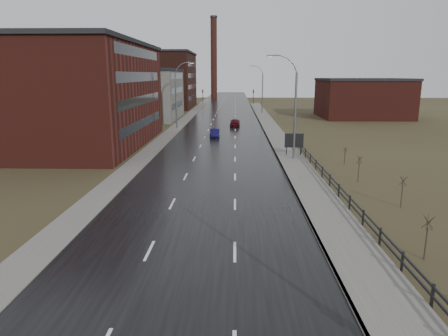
{
  "coord_description": "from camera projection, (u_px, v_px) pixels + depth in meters",
  "views": [
    {
      "loc": [
        2.27,
        -7.74,
        9.29
      ],
      "look_at": [
        1.53,
        19.04,
        3.0
      ],
      "focal_mm": 32.0,
      "sensor_mm": 36.0,
      "label": 1
    }
  ],
  "objects": [
    {
      "name": "road",
      "position": [
        222.0,
        130.0,
        68.1
      ],
      "size": [
        14.0,
        300.0,
        0.06
      ],
      "primitive_type": "cube",
      "color": "black",
      "rests_on": "ground"
    },
    {
      "name": "sidewalk_right",
      "position": [
        293.0,
        161.0,
        43.53
      ],
      "size": [
        3.2,
        180.0,
        0.18
      ],
      "primitive_type": "cube",
      "color": "#595651",
      "rests_on": "ground"
    },
    {
      "name": "curb_right",
      "position": [
        279.0,
        161.0,
        43.57
      ],
      "size": [
        0.16,
        180.0,
        0.18
      ],
      "primitive_type": "cube",
      "color": "slate",
      "rests_on": "ground"
    },
    {
      "name": "sidewalk_left",
      "position": [
        174.0,
        130.0,
        68.32
      ],
      "size": [
        2.4,
        260.0,
        0.12
      ],
      "primitive_type": "cube",
      "color": "#595651",
      "rests_on": "ground"
    },
    {
      "name": "warehouse_near",
      "position": [
        59.0,
        94.0,
        52.54
      ],
      "size": [
        22.44,
        28.56,
        13.5
      ],
      "color": "#471914",
      "rests_on": "ground"
    },
    {
      "name": "warehouse_mid",
      "position": [
        140.0,
        94.0,
        84.91
      ],
      "size": [
        16.32,
        20.4,
        10.5
      ],
      "color": "slate",
      "rests_on": "ground"
    },
    {
      "name": "warehouse_far",
      "position": [
        147.0,
        80.0,
        113.67
      ],
      "size": [
        26.52,
        24.48,
        15.5
      ],
      "color": "#331611",
      "rests_on": "ground"
    },
    {
      "name": "building_right",
      "position": [
        363.0,
        98.0,
        87.73
      ],
      "size": [
        18.36,
        16.32,
        8.5
      ],
      "color": "#471914",
      "rests_on": "ground"
    },
    {
      "name": "smokestack",
      "position": [
        214.0,
        58.0,
        152.31
      ],
      "size": [
        2.7,
        2.7,
        30.7
      ],
      "color": "#331611",
      "rests_on": "ground"
    },
    {
      "name": "streetlight_right_mid",
      "position": [
        293.0,
        107.0,
        43.19
      ],
      "size": [
        3.36,
        0.28,
        11.35
      ],
      "color": "slate",
      "rests_on": "ground"
    },
    {
      "name": "streetlight_left",
      "position": [
        178.0,
        95.0,
        68.93
      ],
      "size": [
        3.36,
        0.28,
        11.35
      ],
      "color": "slate",
      "rests_on": "ground"
    },
    {
      "name": "streetlight_right_far",
      "position": [
        261.0,
        89.0,
        95.74
      ],
      "size": [
        3.36,
        0.28,
        11.35
      ],
      "color": "slate",
      "rests_on": "ground"
    },
    {
      "name": "guardrail",
      "position": [
        353.0,
        204.0,
        27.1
      ],
      "size": [
        0.1,
        53.05,
        1.1
      ],
      "color": "black",
      "rests_on": "ground"
    },
    {
      "name": "shrub_c",
      "position": [
        427.0,
        237.0,
        20.28
      ],
      "size": [
        0.56,
        0.59,
        2.37
      ],
      "color": "#382D23",
      "rests_on": "ground"
    },
    {
      "name": "shrub_d",
      "position": [
        402.0,
        191.0,
        28.36
      ],
      "size": [
        0.54,
        0.57,
        2.29
      ],
      "color": "#382D23",
      "rests_on": "ground"
    },
    {
      "name": "shrub_e",
      "position": [
        359.0,
        168.0,
        35.02
      ],
      "size": [
        0.57,
        0.6,
        2.4
      ],
      "color": "#382D23",
      "rests_on": "ground"
    },
    {
      "name": "shrub_f",
      "position": [
        345.0,
        155.0,
        42.03
      ],
      "size": [
        0.45,
        0.47,
        1.86
      ],
      "color": "#382D23",
      "rests_on": "ground"
    },
    {
      "name": "billboard",
      "position": [
        294.0,
        141.0,
        46.07
      ],
      "size": [
        2.16,
        0.17,
        2.68
      ],
      "color": "black",
      "rests_on": "ground"
    },
    {
      "name": "traffic_light_left",
      "position": [
        203.0,
        90.0,
        125.66
      ],
      "size": [
        0.58,
        2.73,
        5.3
      ],
      "color": "black",
      "rests_on": "ground"
    },
    {
      "name": "traffic_light_right",
      "position": [
        254.0,
        90.0,
        125.23
      ],
      "size": [
        0.58,
        2.73,
        5.3
      ],
      "color": "black",
      "rests_on": "ground"
    },
    {
      "name": "car_near",
      "position": [
        215.0,
        133.0,
        60.04
      ],
      "size": [
        1.42,
        3.93,
        1.29
      ],
      "primitive_type": "imported",
      "rotation": [
        0.0,
        0.0,
        0.02
      ],
      "color": "#0E0C3D",
      "rests_on": "ground"
    },
    {
      "name": "car_far",
      "position": [
        235.0,
        123.0,
        72.66
      ],
      "size": [
        1.92,
        4.4,
        1.47
      ],
      "primitive_type": "imported",
      "rotation": [
        0.0,
        0.0,
        3.1
      ],
      "color": "#480C13",
      "rests_on": "ground"
    }
  ]
}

